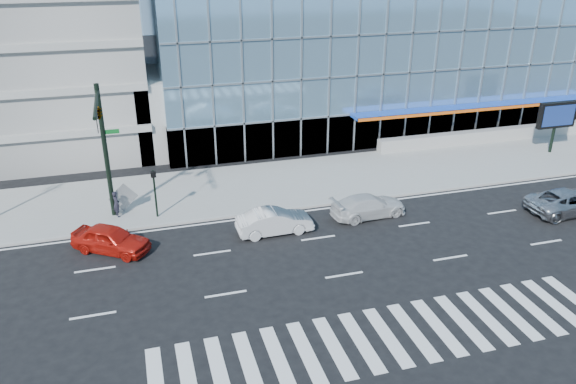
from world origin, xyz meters
The scene contains 14 objects.
ground centered at (0.00, 0.00, 0.00)m, with size 160.00×160.00×0.00m, color black.
sidewalk centered at (0.00, 8.00, 0.07)m, with size 120.00×8.00×0.15m, color gray.
theatre_building centered at (14.00, 26.00, 7.50)m, with size 42.00×26.00×15.00m, color #7EB0D3.
ramp_block centered at (-6.00, 18.00, 3.00)m, with size 6.00×8.00×6.00m, color gray.
retaining_wall centered at (24.00, 11.60, 0.65)m, with size 30.00×0.80×1.00m, color gray.
traffic_signal centered at (-11.00, 4.57, 6.16)m, with size 1.14×5.74×8.00m.
ped_signal_post centered at (-8.50, 4.94, 2.14)m, with size 0.30×0.33×3.00m.
marquee_sign centered at (22.00, 7.99, 3.07)m, with size 3.20×0.43×4.00m.
silver_suv centered at (15.81, -1.15, 0.74)m, with size 2.45×5.31×1.48m, color #ABABAF.
white_suv centered at (3.81, 1.80, 0.68)m, with size 1.90×4.68×1.36m, color silver.
white_sedan centered at (-2.19, 1.31, 0.72)m, with size 1.52×4.35×1.43m, color silver.
red_sedan centered at (-11.14, 1.72, 0.73)m, with size 1.72×4.27×1.46m, color #B8170E.
pedestrian centered at (-10.80, 5.71, 0.95)m, with size 0.59×0.38×1.61m, color black.
tilted_panel centered at (-10.36, 6.32, 1.07)m, with size 1.30×0.06×1.30m, color gray.
Camera 1 is at (-9.37, -26.21, 15.22)m, focal length 35.00 mm.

